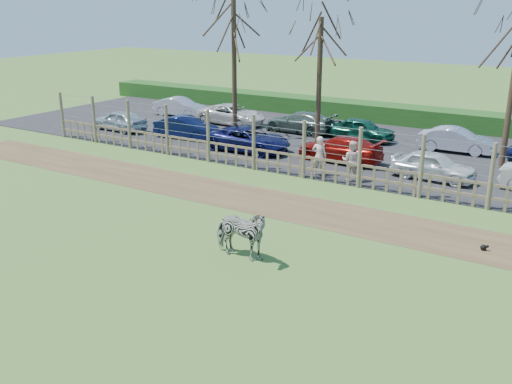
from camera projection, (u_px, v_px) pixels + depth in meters
The scene contains 21 objects.
ground at pixel (188, 241), 18.02m from camera, with size 120.00×120.00×0.00m, color olive.
dirt_strip at pixel (261, 201), 21.66m from camera, with size 34.00×2.80×0.01m, color brown.
asphalt at pixel (360, 147), 29.73m from camera, with size 44.00×13.00×0.04m, color #232326.
hedge at pixel (403, 115), 35.22m from camera, with size 46.00×2.00×1.10m, color #1E4716.
fence at pixel (304, 160), 24.23m from camera, with size 30.16×0.16×2.50m.
tree_left at pixel (234, 34), 29.58m from camera, with size 4.80×4.80×7.88m.
tree_mid at pixel (320, 51), 28.39m from camera, with size 4.80×4.80×6.83m.
zebra at pixel (240, 233), 16.56m from camera, with size 0.85×1.87×1.58m, color gray.
visitor_a at pixel (319, 156), 24.49m from camera, with size 0.63×0.41×1.72m, color beige.
visitor_b at pixel (352, 161), 23.69m from camera, with size 0.84×0.65×1.72m, color beige.
crow at pixel (484, 247), 17.31m from camera, with size 0.25×0.19×0.20m.
car_0 at pixel (120, 120), 33.22m from camera, with size 1.42×3.52×1.20m, color #AEBDC4.
car_1 at pixel (186, 127), 31.29m from camera, with size 1.27×3.64×1.20m, color #0B133B.
car_2 at pixel (248, 139), 28.61m from camera, with size 1.99×4.32×1.20m, color #0F1247.
car_3 at pixel (340, 149), 26.76m from camera, with size 1.68×4.13×1.20m, color maroon.
car_4 at pixel (433, 166), 24.00m from camera, with size 1.42×3.52×1.20m, color white.
car_7 at pixel (180, 107), 37.46m from camera, with size 1.27×3.64×1.20m, color #B7B5C2.
car_8 at pixel (232, 114), 34.96m from camera, with size 1.99×4.32×1.20m, color silver.
car_9 at pixel (300, 122), 32.71m from camera, with size 1.68×4.13×1.20m, color #53675B.
car_10 at pixel (362, 129), 30.82m from camera, with size 1.42×3.52×1.20m, color #104D37.
car_11 at pixel (456, 140), 28.43m from camera, with size 1.27×3.64×1.20m, color #B4B8CB.
Camera 1 is at (10.54, -13.01, 7.17)m, focal length 40.00 mm.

